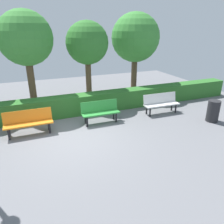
{
  "coord_description": "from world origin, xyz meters",
  "views": [
    {
      "loc": [
        1.31,
        6.68,
        3.58
      ],
      "look_at": [
        -1.54,
        -0.39,
        0.55
      ],
      "focal_mm": 34.75,
      "sensor_mm": 36.0,
      "label": 1
    }
  ],
  "objects_px": {
    "tree_mid": "(87,44)",
    "tree_near": "(135,38)",
    "bench_green": "(100,111)",
    "bench_orange": "(28,121)",
    "trash_bin": "(213,111)",
    "bench_white": "(161,102)",
    "tree_far": "(26,39)"
  },
  "relations": [
    {
      "from": "tree_mid",
      "to": "trash_bin",
      "type": "distance_m",
      "value": 6.13
    },
    {
      "from": "tree_near",
      "to": "trash_bin",
      "type": "distance_m",
      "value": 5.46
    },
    {
      "from": "bench_green",
      "to": "tree_far",
      "type": "bearing_deg",
      "value": -45.69
    },
    {
      "from": "tree_far",
      "to": "trash_bin",
      "type": "height_order",
      "value": "tree_far"
    },
    {
      "from": "trash_bin",
      "to": "tree_far",
      "type": "bearing_deg",
      "value": -31.74
    },
    {
      "from": "bench_white",
      "to": "tree_far",
      "type": "xyz_separation_m",
      "value": [
        5.1,
        -2.52,
        2.6
      ]
    },
    {
      "from": "bench_white",
      "to": "bench_orange",
      "type": "bearing_deg",
      "value": 1.55
    },
    {
      "from": "bench_white",
      "to": "bench_orange",
      "type": "distance_m",
      "value": 5.44
    },
    {
      "from": "bench_green",
      "to": "tree_near",
      "type": "distance_m",
      "value": 5.05
    },
    {
      "from": "bench_white",
      "to": "trash_bin",
      "type": "bearing_deg",
      "value": 135.1
    },
    {
      "from": "bench_green",
      "to": "tree_near",
      "type": "bearing_deg",
      "value": -133.4
    },
    {
      "from": "bench_green",
      "to": "tree_far",
      "type": "distance_m",
      "value": 4.28
    },
    {
      "from": "bench_white",
      "to": "tree_near",
      "type": "height_order",
      "value": "tree_near"
    },
    {
      "from": "tree_far",
      "to": "trash_bin",
      "type": "xyz_separation_m",
      "value": [
        -6.54,
        4.05,
        -2.65
      ]
    },
    {
      "from": "tree_mid",
      "to": "bench_orange",
      "type": "bearing_deg",
      "value": 40.13
    },
    {
      "from": "bench_green",
      "to": "bench_orange",
      "type": "height_order",
      "value": "same"
    },
    {
      "from": "tree_near",
      "to": "trash_bin",
      "type": "relative_size",
      "value": 4.97
    },
    {
      "from": "tree_far",
      "to": "trash_bin",
      "type": "bearing_deg",
      "value": 148.26
    },
    {
      "from": "tree_mid",
      "to": "tree_far",
      "type": "bearing_deg",
      "value": -0.47
    },
    {
      "from": "bench_white",
      "to": "bench_green",
      "type": "relative_size",
      "value": 1.07
    },
    {
      "from": "tree_near",
      "to": "bench_orange",
      "type": "bearing_deg",
      "value": 28.65
    },
    {
      "from": "tree_mid",
      "to": "trash_bin",
      "type": "relative_size",
      "value": 4.47
    },
    {
      "from": "bench_green",
      "to": "bench_white",
      "type": "bearing_deg",
      "value": -179.62
    },
    {
      "from": "bench_orange",
      "to": "bench_green",
      "type": "bearing_deg",
      "value": -179.84
    },
    {
      "from": "tree_near",
      "to": "tree_far",
      "type": "xyz_separation_m",
      "value": [
        5.39,
        0.64,
        0.09
      ]
    },
    {
      "from": "bench_white",
      "to": "bench_green",
      "type": "distance_m",
      "value": 2.78
    },
    {
      "from": "bench_orange",
      "to": "tree_far",
      "type": "relative_size",
      "value": 0.38
    },
    {
      "from": "bench_white",
      "to": "tree_mid",
      "type": "height_order",
      "value": "tree_mid"
    },
    {
      "from": "bench_green",
      "to": "tree_mid",
      "type": "xyz_separation_m",
      "value": [
        -0.27,
        -2.46,
        2.35
      ]
    },
    {
      "from": "tree_mid",
      "to": "tree_far",
      "type": "height_order",
      "value": "tree_far"
    },
    {
      "from": "tree_mid",
      "to": "tree_near",
      "type": "bearing_deg",
      "value": -166.73
    },
    {
      "from": "bench_orange",
      "to": "tree_far",
      "type": "height_order",
      "value": "tree_far"
    }
  ]
}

